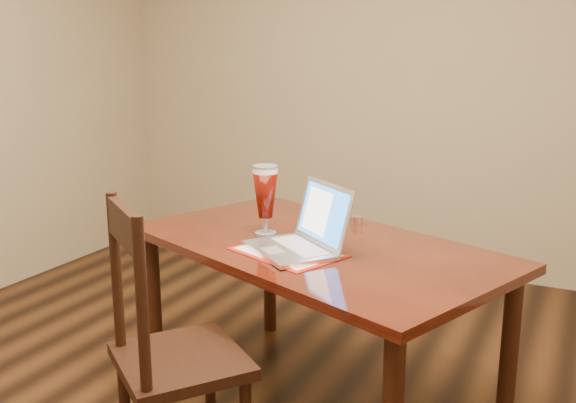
% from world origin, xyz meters
% --- Properties ---
extents(dining_table, '(1.78, 1.39, 1.04)m').
position_xyz_m(dining_table, '(0.13, 0.52, 0.66)').
color(dining_table, '#4D160A').
rests_on(dining_table, ground).
extents(dining_chair, '(0.60, 0.60, 1.04)m').
position_xyz_m(dining_chair, '(-0.11, -0.16, 0.49)').
color(dining_chair, black).
rests_on(dining_chair, ground).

